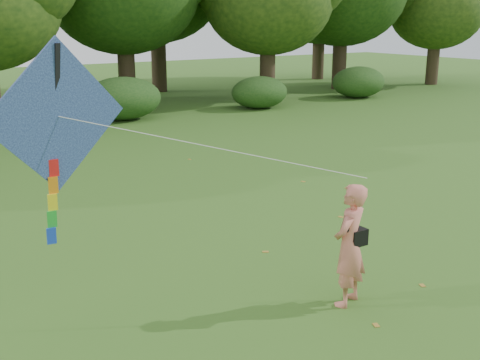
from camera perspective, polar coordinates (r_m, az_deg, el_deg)
ground at (r=10.88m, az=11.94°, el=-8.94°), size 100.00×100.00×0.00m
man_kite_flyer at (r=9.49m, az=10.34°, el=-6.10°), size 0.84×0.72×1.96m
crossbody_bag at (r=9.50m, az=11.02°, el=-5.27°), size 0.43×0.20×0.74m
flying_kite at (r=9.12m, az=-16.91°, el=5.51°), size 5.04×2.65×3.07m
shrub_band at (r=25.56m, az=-18.58°, el=6.48°), size 39.15×3.22×1.88m
fallen_leaves at (r=12.05m, az=9.11°, el=-6.34°), size 8.88×13.68×0.01m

